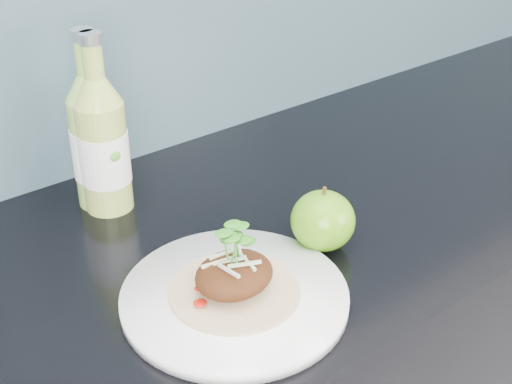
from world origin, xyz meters
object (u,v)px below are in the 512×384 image
cider_bottle_right (103,145)px  cider_bottle_left (96,141)px  green_apple (323,221)px  dinner_plate (235,297)px

cider_bottle_right → cider_bottle_left: bearing=108.8°
cider_bottle_left → cider_bottle_right: same height
cider_bottle_left → cider_bottle_right: 0.02m
green_apple → cider_bottle_right: (-0.18, 0.27, 0.06)m
green_apple → cider_bottle_right: cider_bottle_right is taller
dinner_plate → green_apple: 0.17m
dinner_plate → cider_bottle_left: size_ratio=1.25×
dinner_plate → cider_bottle_right: 0.31m
dinner_plate → cider_bottle_right: (-0.01, 0.30, 0.09)m
cider_bottle_left → green_apple: bearing=-65.6°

